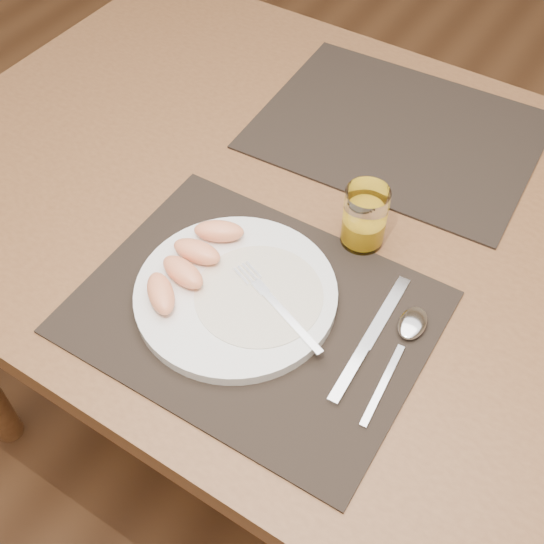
{
  "coord_description": "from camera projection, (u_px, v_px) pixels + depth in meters",
  "views": [
    {
      "loc": [
        0.29,
        -0.65,
        1.48
      ],
      "look_at": [
        -0.02,
        -0.16,
        0.77
      ],
      "focal_mm": 45.0,
      "sensor_mm": 36.0,
      "label": 1
    }
  ],
  "objects": [
    {
      "name": "ground",
      "position": [
        317.0,
        440.0,
        1.59
      ],
      "size": [
        5.0,
        5.0,
        0.0
      ],
      "primitive_type": "plane",
      "color": "brown",
      "rests_on": "ground"
    },
    {
      "name": "table",
      "position": [
        338.0,
        252.0,
        1.08
      ],
      "size": [
        1.4,
        0.9,
        0.75
      ],
      "color": "brown",
      "rests_on": "ground"
    },
    {
      "name": "placemat_near",
      "position": [
        254.0,
        312.0,
        0.9
      ],
      "size": [
        0.46,
        0.36,
        0.0
      ],
      "primitive_type": "cube",
      "rotation": [
        0.0,
        0.0,
        0.02
      ],
      "color": "black",
      "rests_on": "table"
    },
    {
      "name": "placemat_far",
      "position": [
        397.0,
        131.0,
        1.14
      ],
      "size": [
        0.47,
        0.37,
        0.0
      ],
      "primitive_type": "cube",
      "rotation": [
        0.0,
        0.0,
        0.05
      ],
      "color": "black",
      "rests_on": "table"
    },
    {
      "name": "plate",
      "position": [
        236.0,
        294.0,
        0.9
      ],
      "size": [
        0.27,
        0.27,
        0.02
      ],
      "primitive_type": "cylinder",
      "color": "white",
      "rests_on": "placemat_near"
    },
    {
      "name": "plate_dressing",
      "position": [
        259.0,
        294.0,
        0.89
      ],
      "size": [
        0.17,
        0.17,
        0.0
      ],
      "color": "white",
      "rests_on": "plate"
    },
    {
      "name": "fork",
      "position": [
        271.0,
        299.0,
        0.89
      ],
      "size": [
        0.17,
        0.08,
        0.0
      ],
      "color": "silver",
      "rests_on": "plate"
    },
    {
      "name": "knife",
      "position": [
        364.0,
        347.0,
        0.86
      ],
      "size": [
        0.02,
        0.22,
        0.01
      ],
      "color": "silver",
      "rests_on": "placemat_near"
    },
    {
      "name": "spoon",
      "position": [
        408.0,
        332.0,
        0.87
      ],
      "size": [
        0.04,
        0.19,
        0.01
      ],
      "color": "silver",
      "rests_on": "placemat_near"
    },
    {
      "name": "juice_glass",
      "position": [
        364.0,
        219.0,
        0.95
      ],
      "size": [
        0.06,
        0.06,
        0.09
      ],
      "color": "white",
      "rests_on": "placemat_near"
    },
    {
      "name": "grapefruit_wedges",
      "position": [
        191.0,
        261.0,
        0.91
      ],
      "size": [
        0.08,
        0.2,
        0.03
      ],
      "color": "#FF9B68",
      "rests_on": "plate"
    }
  ]
}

